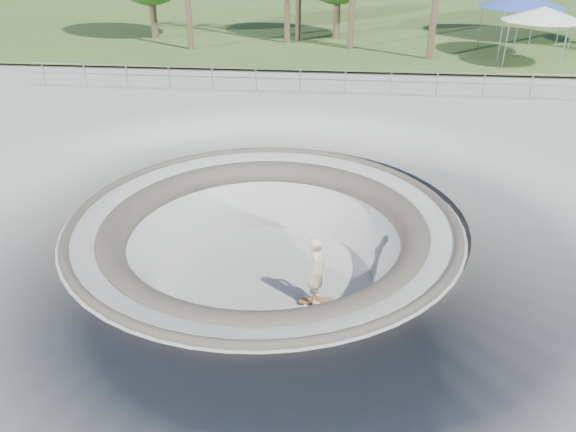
# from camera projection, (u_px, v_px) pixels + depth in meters

# --- Properties ---
(ground) EXTENTS (180.00, 180.00, 0.00)m
(ground) POSITION_uv_depth(u_px,v_px,m) (264.00, 219.00, 14.80)
(ground) COLOR #A8A9A3
(ground) RESTS_ON ground
(skate_bowl) EXTENTS (14.00, 14.00, 4.10)m
(skate_bowl) POSITION_uv_depth(u_px,v_px,m) (265.00, 277.00, 15.65)
(skate_bowl) COLOR #A8A9A3
(skate_bowl) RESTS_ON ground
(grass_strip) EXTENTS (180.00, 36.00, 0.12)m
(grass_strip) POSITION_uv_depth(u_px,v_px,m) (322.00, 17.00, 44.64)
(grass_strip) COLOR #3F5723
(grass_strip) RESTS_ON ground
(distant_hills) EXTENTS (103.20, 45.00, 28.60)m
(distant_hills) POSITION_uv_depth(u_px,v_px,m) (360.00, 51.00, 68.08)
(distant_hills) COLOR brown
(distant_hills) RESTS_ON ground
(safety_railing) EXTENTS (25.00, 0.06, 1.03)m
(safety_railing) POSITION_uv_depth(u_px,v_px,m) (300.00, 80.00, 25.05)
(safety_railing) COLOR gray
(safety_railing) RESTS_ON ground
(skateboard) EXTENTS (0.92, 0.36, 0.09)m
(skateboard) POSITION_uv_depth(u_px,v_px,m) (316.00, 300.00, 14.66)
(skateboard) COLOR olive
(skateboard) RESTS_ON ground
(skater) EXTENTS (0.45, 0.68, 1.87)m
(skater) POSITION_uv_depth(u_px,v_px,m) (317.00, 270.00, 14.22)
(skater) COLOR #D4BD89
(skater) RESTS_ON skateboard
(canopy_white) EXTENTS (5.23, 5.23, 2.89)m
(canopy_white) POSITION_uv_depth(u_px,v_px,m) (544.00, 14.00, 28.30)
(canopy_white) COLOR gray
(canopy_white) RESTS_ON ground
(canopy_blue) EXTENTS (6.46, 6.46, 3.30)m
(canopy_blue) POSITION_uv_depth(u_px,v_px,m) (523.00, 0.00, 30.47)
(canopy_blue) COLOR gray
(canopy_blue) RESTS_ON ground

